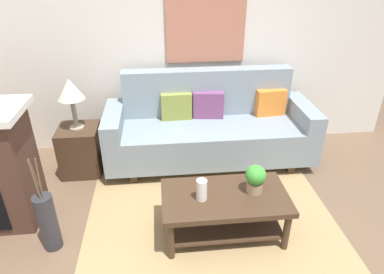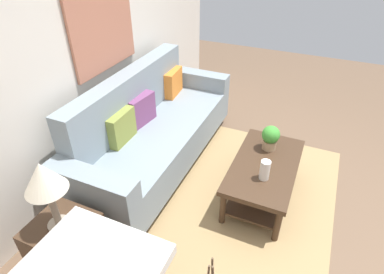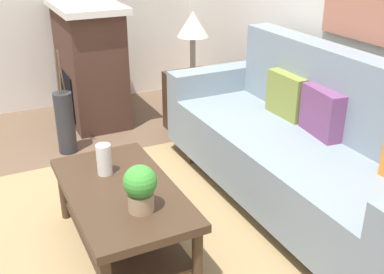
{
  "view_description": "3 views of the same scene",
  "coord_description": "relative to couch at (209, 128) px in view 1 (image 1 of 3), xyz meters",
  "views": [
    {
      "loc": [
        -0.44,
        -1.96,
        2.27
      ],
      "look_at": [
        -0.12,
        1.12,
        0.59
      ],
      "focal_mm": 31.73,
      "sensor_mm": 36.0,
      "label": 1
    },
    {
      "loc": [
        -2.38,
        0.02,
        2.38
      ],
      "look_at": [
        -0.1,
        1.02,
        0.67
      ],
      "focal_mm": 29.78,
      "sensor_mm": 36.0,
      "label": 2
    },
    {
      "loc": [
        2.38,
        -0.33,
        1.82
      ],
      "look_at": [
        -0.06,
        0.86,
        0.59
      ],
      "focal_mm": 43.95,
      "sensor_mm": 36.0,
      "label": 3
    }
  ],
  "objects": [
    {
      "name": "side_table",
      "position": [
        -1.51,
        -0.1,
        -0.15
      ],
      "size": [
        0.44,
        0.44,
        0.56
      ],
      "primitive_type": "cube",
      "color": "#422D1E",
      "rests_on": "ground_plane"
    },
    {
      "name": "table_lamp",
      "position": [
        -1.51,
        -0.1,
        0.56
      ],
      "size": [
        0.28,
        0.28,
        0.57
      ],
      "color": "gray",
      "rests_on": "side_table"
    },
    {
      "name": "tabletop_vase",
      "position": [
        -0.26,
        -1.31,
        0.1
      ],
      "size": [
        0.09,
        0.09,
        0.19
      ],
      "primitive_type": "cylinder",
      "color": "white",
      "rests_on": "coffee_table"
    },
    {
      "name": "throw_pillow_plum",
      "position": [
        0.0,
        0.12,
        0.25
      ],
      "size": [
        0.37,
        0.16,
        0.32
      ],
      "primitive_type": "cube",
      "rotation": [
        0.0,
        0.0,
        -0.12
      ],
      "color": "#7A4270",
      "rests_on": "couch"
    },
    {
      "name": "floor_vase",
      "position": [
        -1.57,
        -1.28,
        -0.16
      ],
      "size": [
        0.16,
        0.16,
        0.54
      ],
      "primitive_type": "cylinder",
      "color": "#2D2D33",
      "rests_on": "ground_plane"
    },
    {
      "name": "coffee_table",
      "position": [
        -0.05,
        -1.27,
        -0.12
      ],
      "size": [
        1.1,
        0.6,
        0.43
      ],
      "color": "#422D1E",
      "rests_on": "ground_plane"
    },
    {
      "name": "floor_vase_branch_c",
      "position": [
        -1.58,
        -1.3,
        0.29
      ],
      "size": [
        0.03,
        0.02,
        0.36
      ],
      "primitive_type": "cylinder",
      "rotation": [
        -0.03,
        -0.06,
        0.0
      ],
      "color": "brown",
      "rests_on": "floor_vase"
    },
    {
      "name": "couch",
      "position": [
        0.0,
        0.0,
        0.0
      ],
      "size": [
        2.41,
        0.84,
        1.08
      ],
      "color": "gray",
      "rests_on": "ground_plane"
    },
    {
      "name": "throw_pillow_orange",
      "position": [
        0.76,
        0.12,
        0.25
      ],
      "size": [
        0.37,
        0.15,
        0.32
      ],
      "primitive_type": "cube",
      "rotation": [
        0.0,
        0.0,
        0.09
      ],
      "color": "orange",
      "rests_on": "couch"
    },
    {
      "name": "wall_back",
      "position": [
        -0.14,
        0.54,
        0.92
      ],
      "size": [
        5.26,
        0.1,
        2.7
      ],
      "primitive_type": "cube",
      "color": "silver",
      "rests_on": "ground_plane"
    },
    {
      "name": "floor_vase_branch_b",
      "position": [
        -1.58,
        -1.27,
        0.29
      ],
      "size": [
        0.04,
        0.03,
        0.36
      ],
      "primitive_type": "cylinder",
      "rotation": [
        0.06,
        -0.07,
        0.0
      ],
      "color": "brown",
      "rests_on": "floor_vase"
    },
    {
      "name": "area_rug",
      "position": [
        -0.14,
        -1.11,
        -0.43
      ],
      "size": [
        2.37,
        1.78,
        0.01
      ],
      "primitive_type": "cube",
      "color": "#A38456",
      "rests_on": "ground_plane"
    },
    {
      "name": "framed_painting",
      "position": [
        0.0,
        0.47,
        1.12
      ],
      "size": [
        0.93,
        0.03,
        0.88
      ],
      "primitive_type": "cube",
      "color": "#B77056"
    },
    {
      "name": "potted_plant_tabletop",
      "position": [
        0.21,
        -1.25,
        0.14
      ],
      "size": [
        0.18,
        0.18,
        0.26
      ],
      "color": "tan",
      "rests_on": "coffee_table"
    },
    {
      "name": "throw_pillow_olive",
      "position": [
        -0.38,
        0.12,
        0.25
      ],
      "size": [
        0.36,
        0.13,
        0.32
      ],
      "primitive_type": "cube",
      "rotation": [
        0.0,
        0.0,
        0.02
      ],
      "color": "olive",
      "rests_on": "couch"
    },
    {
      "name": "floor_vase_branch_a",
      "position": [
        -1.55,
        -1.28,
        0.29
      ],
      "size": [
        0.02,
        0.03,
        0.36
      ],
      "primitive_type": "cylinder",
      "rotation": [
        -0.04,
        0.03,
        0.0
      ],
      "color": "brown",
      "rests_on": "floor_vase"
    },
    {
      "name": "ground_plane",
      "position": [
        -0.14,
        -1.61,
        -0.43
      ],
      "size": [
        9.26,
        9.26,
        0.0
      ],
      "primitive_type": "plane",
      "color": "brown"
    }
  ]
}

